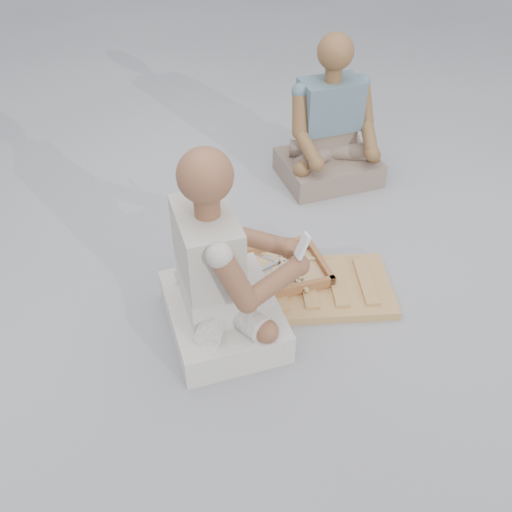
{
  "coord_description": "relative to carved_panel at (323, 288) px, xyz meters",
  "views": [
    {
      "loc": [
        -0.23,
        -1.81,
        1.88
      ],
      "look_at": [
        -0.08,
        0.08,
        0.3
      ],
      "focal_mm": 40.0,
      "sensor_mm": 36.0,
      "label": 1
    }
  ],
  "objects": [
    {
      "name": "tool_tray",
      "position": [
        -0.2,
        0.1,
        0.04
      ],
      "size": [
        0.5,
        0.44,
        0.06
      ],
      "rotation": [
        0.0,
        0.0,
        0.23
      ],
      "color": "brown",
      "rests_on": "carved_panel"
    },
    {
      "name": "wood_chip_0",
      "position": [
        -0.26,
        0.5,
        -0.02
      ],
      "size": [
        0.02,
        0.02,
        0.0
      ],
      "primitive_type": "cube",
      "rotation": [
        0.0,
        0.0,
        2.79
      ],
      "color": "tan",
      "rests_on": "ground"
    },
    {
      "name": "mobile_phone",
      "position": [
        -0.15,
        -0.18,
        0.41
      ],
      "size": [
        0.06,
        0.06,
        0.11
      ],
      "rotation": [
        -0.35,
        0.0,
        -1.28
      ],
      "color": "silver",
      "rests_on": "craftsman"
    },
    {
      "name": "craftsman",
      "position": [
        -0.49,
        -0.19,
        0.29
      ],
      "size": [
        0.66,
        0.67,
        0.9
      ],
      "rotation": [
        0.0,
        0.0,
        -1.34
      ],
      "color": "silver",
      "rests_on": "ground"
    },
    {
      "name": "ground",
      "position": [
        -0.25,
        -0.15,
        -0.02
      ],
      "size": [
        60.0,
        60.0,
        0.0
      ],
      "primitive_type": "plane",
      "color": "#9E9EA3",
      "rests_on": "ground"
    },
    {
      "name": "wood_chip_1",
      "position": [
        0.0,
        0.05,
        -0.02
      ],
      "size": [
        0.02,
        0.02,
        0.0
      ],
      "primitive_type": "cube",
      "rotation": [
        0.0,
        0.0,
        1.87
      ],
      "color": "tan",
      "rests_on": "ground"
    },
    {
      "name": "chisel_0",
      "position": [
        -0.12,
        -0.02,
        0.06
      ],
      "size": [
        0.12,
        0.2,
        0.02
      ],
      "rotation": [
        0.0,
        0.0,
        -1.1
      ],
      "color": "silver",
      "rests_on": "tool_tray"
    },
    {
      "name": "chisel_1",
      "position": [
        -0.18,
        0.16,
        0.06
      ],
      "size": [
        0.2,
        0.13,
        0.02
      ],
      "rotation": [
        0.0,
        0.0,
        0.56
      ],
      "color": "silver",
      "rests_on": "tool_tray"
    },
    {
      "name": "wood_chip_8",
      "position": [
        -0.08,
        0.21,
        -0.02
      ],
      "size": [
        0.02,
        0.02,
        0.0
      ],
      "primitive_type": "cube",
      "rotation": [
        0.0,
        0.0,
        1.1
      ],
      "color": "tan",
      "rests_on": "ground"
    },
    {
      "name": "chisel_4",
      "position": [
        -0.17,
        0.14,
        0.05
      ],
      "size": [
        0.19,
        0.14,
        0.02
      ],
      "rotation": [
        0.0,
        0.0,
        -0.61
      ],
      "color": "silver",
      "rests_on": "tool_tray"
    },
    {
      "name": "chisel_9",
      "position": [
        -0.21,
        -0.01,
        0.04
      ],
      "size": [
        0.08,
        0.22,
        0.02
      ],
      "rotation": [
        0.0,
        0.0,
        -1.29
      ],
      "color": "silver",
      "rests_on": "tool_tray"
    },
    {
      "name": "wood_chip_3",
      "position": [
        0.05,
        0.01,
        -0.02
      ],
      "size": [
        0.02,
        0.02,
        0.0
      ],
      "primitive_type": "cube",
      "rotation": [
        0.0,
        0.0,
        0.5
      ],
      "color": "tan",
      "rests_on": "ground"
    },
    {
      "name": "chisel_7",
      "position": [
        -0.16,
        0.07,
        0.04
      ],
      "size": [
        0.13,
        0.2,
        0.02
      ],
      "rotation": [
        0.0,
        0.0,
        -1.0
      ],
      "color": "silver",
      "rests_on": "tool_tray"
    },
    {
      "name": "wood_chip_6",
      "position": [
        -0.35,
        -0.12,
        -0.02
      ],
      "size": [
        0.02,
        0.02,
        0.0
      ],
      "primitive_type": "cube",
      "rotation": [
        0.0,
        0.0,
        1.31
      ],
      "color": "tan",
      "rests_on": "ground"
    },
    {
      "name": "companion",
      "position": [
        0.2,
        1.02,
        0.27
      ],
      "size": [
        0.65,
        0.57,
        0.87
      ],
      "rotation": [
        0.0,
        0.0,
        3.4
      ],
      "color": "gray",
      "rests_on": "ground"
    },
    {
      "name": "wood_chip_5",
      "position": [
        -0.31,
        0.49,
        -0.02
      ],
      "size": [
        0.02,
        0.02,
        0.0
      ],
      "primitive_type": "cube",
      "rotation": [
        0.0,
        0.0,
        1.76
      ],
      "color": "tan",
      "rests_on": "ground"
    },
    {
      "name": "wood_chip_7",
      "position": [
        -0.05,
        -0.05,
        -0.02
      ],
      "size": [
        0.02,
        0.02,
        0.0
      ],
      "primitive_type": "cube",
      "rotation": [
        0.0,
        0.0,
        1.15
      ],
      "color": "tan",
      "rests_on": "ground"
    },
    {
      "name": "wood_chip_2",
      "position": [
        -0.37,
        -0.0,
        -0.02
      ],
      "size": [
        0.02,
        0.02,
        0.0
      ],
      "primitive_type": "cube",
      "rotation": [
        0.0,
        0.0,
        1.2
      ],
      "color": "tan",
      "rests_on": "ground"
    },
    {
      "name": "carved_panel",
      "position": [
        0.0,
        0.0,
        0.0
      ],
      "size": [
        0.65,
        0.44,
        0.04
      ],
      "primitive_type": "cube",
      "rotation": [
        0.0,
        0.0,
        -0.01
      ],
      "color": "olive",
      "rests_on": "ground"
    },
    {
      "name": "chisel_10",
      "position": [
        -0.21,
        0.15,
        0.05
      ],
      "size": [
        0.17,
        0.16,
        0.02
      ],
      "rotation": [
        0.0,
        0.0,
        0.74
      ],
      "color": "silver",
      "rests_on": "tool_tray"
    },
    {
      "name": "chisel_6",
      "position": [
        -0.2,
        0.03,
        0.05
      ],
      "size": [
        0.21,
        0.11,
        0.02
      ],
      "rotation": [
        0.0,
        0.0,
        -0.44
      ],
      "color": "silver",
      "rests_on": "tool_tray"
    },
    {
      "name": "chisel_5",
      "position": [
        -0.05,
        0.16,
        0.05
      ],
      "size": [
        0.22,
        0.02,
        0.02
      ],
      "rotation": [
        0.0,
        0.0,
        -0.02
      ],
      "color": "silver",
      "rests_on": "tool_tray"
    },
    {
      "name": "chisel_3",
      "position": [
        -0.06,
        0.23,
        0.06
      ],
      "size": [
        0.16,
        0.18,
        0.02
      ],
      "rotation": [
        0.0,
        0.0,
        0.85
      ],
      "color": "silver",
      "rests_on": "tool_tray"
    },
    {
      "name": "wood_chip_4",
      "position": [
        -0.15,
        -0.07,
        -0.02
      ],
      "size": [
        0.02,
        0.02,
        0.0
      ],
      "primitive_type": "cube",
      "rotation": [
        0.0,
        0.0,
        2.49
      ],
      "color": "tan",
      "rests_on": "ground"
    },
    {
      "name": "chisel_2",
      "position": [
        -0.11,
        0.1,
        0.04
      ],
      "size": [
        0.19,
        0.15,
        0.02
      ],
      "rotation": [
        0.0,
        0.0,
        0.64
      ],
      "color": "silver",
      "rests_on": "tool_tray"
    },
    {
      "name": "chisel_8",
      "position": [
        -0.13,
        0.06,
        0.06
      ],
      "size": [
        0.1,
        0.21,
        0.02
      ],
      "rotation": [
        0.0,
        0.0,
        -1.19
      ],
      "color": "silver",
      "rests_on": "tool_tray"
    }
  ]
}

